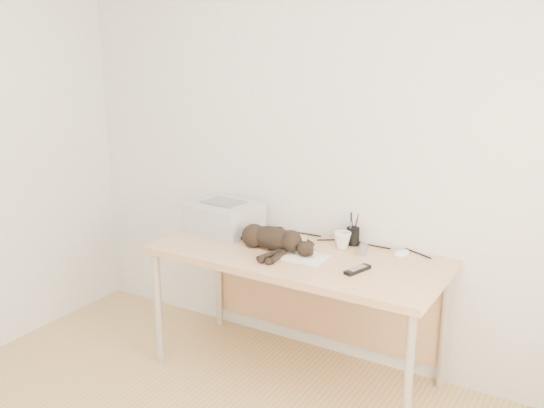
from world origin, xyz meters
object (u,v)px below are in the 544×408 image
Objects in this scene: desk at (304,271)px; pen_cup at (353,236)px; mouse at (402,251)px; printer at (224,217)px; mug at (342,240)px; cat at (270,239)px.

pen_cup is at bearing 45.23° from desk.
pen_cup is 0.29m from mouse.
printer is 1.08m from mouse.
desk is 13.70× the size of mouse.
pen_cup reaches higher than mug.
desk is 16.04× the size of mug.
mouse reaches higher than desk.
printer reaches higher than cat.
mouse is at bearing 21.43° from desk.
cat reaches higher than desk.
cat is 0.72m from mouse.
mug is at bearing 35.03° from desk.
mouse is (0.49, 0.19, 0.15)m from desk.
pen_cup is (0.20, 0.20, 0.19)m from desk.
mug is 0.85× the size of mouse.
desk is 8.53× the size of pen_cup.
printer is at bearing -173.70° from mug.
mug is at bearing 6.30° from printer.
desk is 2.65× the size of cat.
mug is at bearing -109.64° from pen_cup.
printer is at bearing -157.81° from mouse.
printer is 0.68× the size of cat.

